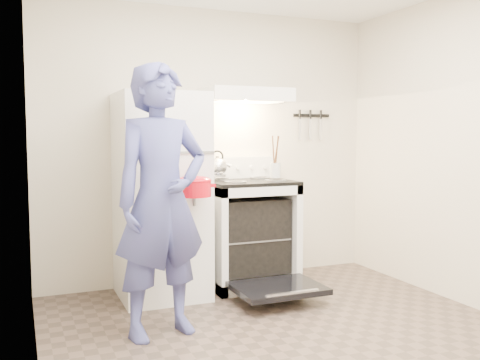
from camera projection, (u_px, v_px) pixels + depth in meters
name	position (u px, v px, depth m)	size (l,w,h in m)	color
floor	(307.00, 347.00, 3.42)	(3.60, 3.60, 0.00)	brown
back_wall	(212.00, 146.00, 4.97)	(3.20, 0.02, 2.50)	beige
refrigerator	(161.00, 196.00, 4.46)	(0.70, 0.70, 1.70)	white
stove_body	(248.00, 234.00, 4.82)	(0.76, 0.65, 0.92)	white
cooktop	(248.00, 182.00, 4.78)	(0.76, 0.65, 0.03)	black
backsplash	(236.00, 167.00, 5.04)	(0.76, 0.07, 0.20)	white
oven_door	(278.00, 288.00, 4.31)	(0.70, 0.54, 0.04)	black
oven_rack	(248.00, 237.00, 4.83)	(0.60, 0.52, 0.01)	gray
range_hood	(245.00, 95.00, 4.79)	(0.76, 0.50, 0.12)	white
knife_strip	(311.00, 115.00, 5.33)	(0.40, 0.02, 0.03)	black
pizza_stone	(241.00, 233.00, 4.90)	(0.34, 0.34, 0.02)	#876244
tea_kettle	(217.00, 165.00, 4.79)	(0.22, 0.18, 0.27)	silver
utensil_jar	(275.00, 170.00, 4.71)	(0.09, 0.09, 0.13)	silver
person	(162.00, 201.00, 3.57)	(0.67, 0.44, 1.84)	#3A447A
dutch_oven	(194.00, 189.00, 4.01)	(0.33, 0.26, 0.22)	red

